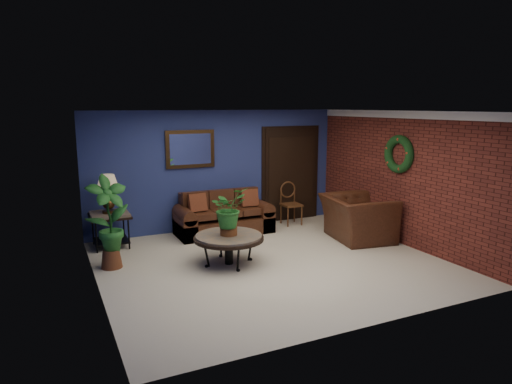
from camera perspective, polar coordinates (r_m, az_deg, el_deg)
name	(u,v)px	position (r m, az deg, el deg)	size (l,w,h in m)	color
floor	(271,263)	(7.74, 1.88, -8.81)	(5.50, 5.50, 0.00)	beige
wall_back	(218,170)	(9.68, -4.81, 2.76)	(5.50, 0.04, 2.50)	navy
wall_left	(93,205)	(6.66, -19.66, -1.52)	(0.04, 5.00, 2.50)	navy
wall_right_brick	(402,178)	(8.99, 17.75, 1.66)	(0.04, 5.00, 2.50)	maroon
ceiling	(272,111)	(7.29, 2.01, 10.03)	(5.50, 5.00, 0.02)	white
crown_molding	(404,115)	(8.87, 18.05, 9.20)	(0.03, 5.00, 0.14)	white
wall_mirror	(190,149)	(9.40, -8.22, 5.33)	(1.02, 0.06, 0.77)	#482E15
closet_door	(290,174)	(10.42, 4.33, 2.22)	(1.44, 0.06, 2.18)	black
wreath	(399,154)	(8.93, 17.42, 4.54)	(0.72, 0.72, 0.16)	black
sofa	(223,219)	(9.45, -4.17, -3.38)	(1.95, 0.84, 0.88)	#462214
coffee_table	(229,238)	(7.57, -3.42, -5.79)	(1.16, 1.16, 0.50)	#504A46
end_table	(110,221)	(8.86, -17.80, -3.43)	(0.71, 0.71, 0.65)	#504A46
table_lamp	(108,189)	(8.73, -18.02, 0.35)	(0.41, 0.41, 0.68)	#482E15
side_chair	(290,200)	(10.11, 4.27, -1.03)	(0.41, 0.41, 0.94)	#572C19
armchair	(357,218)	(9.15, 12.53, -3.19)	(1.31, 1.15, 0.85)	#462214
coffee_plant	(228,209)	(7.44, -3.47, -2.16)	(0.73, 0.69, 0.79)	brown
floor_plant	(345,212)	(9.80, 11.03, -2.52)	(0.33, 0.27, 0.74)	brown
tall_plant	(109,218)	(7.64, -17.90, -3.13)	(0.77, 0.63, 1.52)	brown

